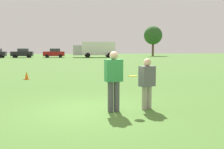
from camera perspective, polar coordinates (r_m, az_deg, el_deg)
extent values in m
plane|color=#47702D|center=(7.95, -5.09, -7.84)|extent=(161.54, 161.54, 0.00)
cylinder|color=#4C4C51|center=(7.66, -0.31, -4.90)|extent=(0.17, 0.17, 0.90)
cylinder|color=#4C4C51|center=(7.72, 1.02, -4.82)|extent=(0.17, 0.17, 0.90)
cube|color=#338C4C|center=(7.58, 0.36, 0.88)|extent=(0.54, 0.37, 0.64)
sphere|color=#D8AD8C|center=(7.56, 0.36, 4.20)|extent=(0.25, 0.25, 0.25)
cylinder|color=gray|center=(8.16, 8.11, -4.97)|extent=(0.16, 0.16, 0.71)
cylinder|color=gray|center=(8.04, 7.15, -5.12)|extent=(0.16, 0.16, 0.71)
cube|color=#595960|center=(8.01, 7.69, -0.37)|extent=(0.54, 0.45, 0.62)
sphere|color=#D8AD8C|center=(7.97, 7.73, 2.64)|extent=(0.24, 0.24, 0.24)
cylinder|color=yellow|center=(7.56, 4.55, -0.34)|extent=(0.27, 0.27, 0.05)
cube|color=#D8590C|center=(16.54, -18.19, -0.96)|extent=(0.32, 0.32, 0.03)
cone|color=orange|center=(16.51, -18.22, -0.13)|extent=(0.24, 0.24, 0.45)
cylinder|color=black|center=(54.78, -23.26, 3.69)|extent=(0.66, 0.23, 0.66)
cylinder|color=black|center=(56.72, -22.79, 3.76)|extent=(0.66, 0.23, 0.66)
cube|color=black|center=(55.16, -19.09, 4.32)|extent=(4.24, 1.89, 0.90)
cube|color=#2D333D|center=(55.11, -18.86, 5.08)|extent=(2.04, 1.68, 0.64)
cylinder|color=black|center=(54.42, -20.60, 3.78)|extent=(0.66, 0.23, 0.66)
cylinder|color=black|center=(56.38, -20.22, 3.85)|extent=(0.66, 0.23, 0.66)
cylinder|color=black|center=(53.99, -17.88, 3.86)|extent=(0.66, 0.23, 0.66)
cylinder|color=black|center=(55.96, -17.59, 3.92)|extent=(0.66, 0.23, 0.66)
cube|color=maroon|center=(53.75, -12.60, 4.47)|extent=(4.24, 1.89, 0.90)
cube|color=#2D333D|center=(53.73, -12.35, 5.24)|extent=(2.04, 1.68, 0.64)
cylinder|color=black|center=(52.85, -14.06, 3.93)|extent=(0.66, 0.23, 0.66)
cylinder|color=black|center=(54.84, -13.90, 3.99)|extent=(0.66, 0.23, 0.66)
cylinder|color=black|center=(52.72, -11.23, 3.98)|extent=(0.66, 0.23, 0.66)
cylinder|color=black|center=(54.71, -11.17, 4.05)|extent=(0.66, 0.23, 0.66)
cube|color=white|center=(53.94, -3.09, 5.72)|extent=(6.85, 2.65, 2.70)
cube|color=#B2B2B7|center=(53.63, -7.57, 5.30)|extent=(1.85, 2.34, 2.00)
cylinder|color=black|center=(52.39, -5.32, 4.22)|extent=(0.97, 0.30, 0.96)
cylinder|color=black|center=(55.12, -5.54, 4.30)|extent=(0.97, 0.30, 0.96)
cylinder|color=black|center=(52.91, -0.53, 4.26)|extent=(0.97, 0.30, 0.96)
cylinder|color=black|center=(55.61, -0.98, 4.33)|extent=(0.97, 0.30, 0.96)
cylinder|color=brown|center=(64.54, 8.94, 5.42)|extent=(0.52, 0.52, 3.12)
sphere|color=#285623|center=(64.62, 8.99, 8.48)|extent=(4.45, 4.45, 4.45)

